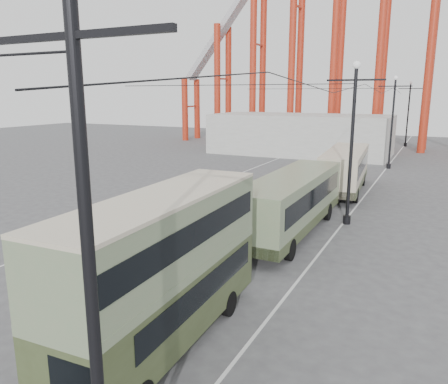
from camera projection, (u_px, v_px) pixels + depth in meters
The scene contains 11 objects.
ground at pixel (28, 361), 12.63m from camera, with size 160.00×160.00×0.00m, color #48484B.
road_markings at pixel (257, 205), 30.23m from camera, with size 12.52×120.00×0.01m.
lamp_post_near at pixel (75, 70), 5.86m from camera, with size 3.20×0.44×10.80m.
lamp_post_mid at pixel (352, 145), 24.93m from camera, with size 3.20×0.44×9.32m.
lamp_post_far at pixel (392, 123), 44.17m from camera, with size 3.20×0.44×9.32m.
lamp_post_distant at pixel (408, 114), 63.41m from camera, with size 3.20×0.44×9.32m.
fairground_shed at pixel (300, 134), 55.78m from camera, with size 22.00×10.00×5.00m, color #A4A59F.
double_decker_bus at pixel (164, 264), 12.86m from camera, with size 2.54×8.88×4.73m.
single_decker_green at pixel (292, 201), 23.77m from camera, with size 2.69×11.62×3.28m.
single_decker_cream at pixel (345, 168), 34.06m from camera, with size 3.57×10.85×3.32m.
pedestrian at pixel (226, 229), 22.21m from camera, with size 0.59×0.39×1.62m, color black.
Camera 1 is at (10.09, -7.56, 7.54)m, focal length 35.00 mm.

